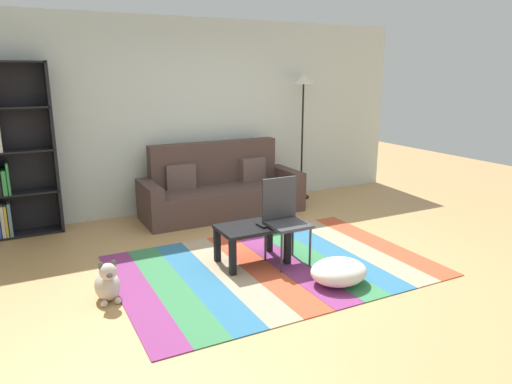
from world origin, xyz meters
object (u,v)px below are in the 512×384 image
Objects in this scene: coffee_table at (252,233)px; dog at (108,283)px; bookshelf at (4,156)px; tv_remote at (261,226)px; couch at (221,190)px; standing_lamp at (303,96)px; pouf at (339,272)px; folding_chair at (284,214)px.

coffee_table reaches higher than dog.
tv_remote is at bearing -43.41° from bookshelf.
couch reaches higher than coffee_table.
coffee_table is 1.78× the size of dog.
dog is at bearing -147.34° from standing_lamp.
couch is 1.96m from standing_lamp.
bookshelf is 3.75× the size of pouf.
folding_chair is at bearing -19.11° from coffee_table.
coffee_table is 0.99m from pouf.
standing_lamp reaches higher than dog.
pouf is 0.29× the size of standing_lamp.
couch is 1.08× the size of bookshelf.
couch is at bearing 91.52° from pouf.
folding_chair is (1.83, 0.05, 0.37)m from dog.
standing_lamp is 12.85× the size of tv_remote.
bookshelf is 3.14m from coffee_table.
pouf is at bearing -59.01° from coffee_table.
standing_lamp reaches higher than pouf.
bookshelf is 4.18m from standing_lamp.
bookshelf is 5.28× the size of dog.
standing_lamp is 2.14× the size of folding_chair.
couch reaches higher than folding_chair.
couch is 1.92m from tv_remote.
standing_lamp is 2.88m from folding_chair.
bookshelf reaches higher than dog.
tv_remote is (-0.43, 0.77, 0.30)m from pouf.
dog is 2.65× the size of tv_remote.
folding_chair is (0.32, -0.11, 0.20)m from coffee_table.
standing_lamp is (3.42, 2.19, 1.45)m from dog.
standing_lamp is (1.91, 2.04, 1.27)m from coffee_table.
tv_remote reaches higher than pouf.
pouf is 0.62× the size of folding_chair.
coffee_table is at bearing 120.99° from pouf.
bookshelf reaches higher than couch.
pouf is 3.73× the size of tv_remote.
couch reaches higher than tv_remote.
folding_chair reaches higher than pouf.
dog is (-1.51, -0.16, -0.17)m from coffee_table.
dog reaches higher than pouf.
bookshelf is 2.33× the size of folding_chair.
tv_remote is (-0.36, -1.89, 0.09)m from couch.
bookshelf is at bearing 133.34° from tv_remote.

